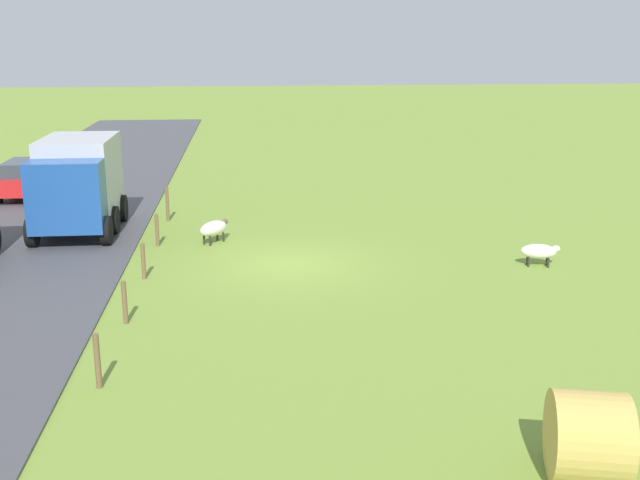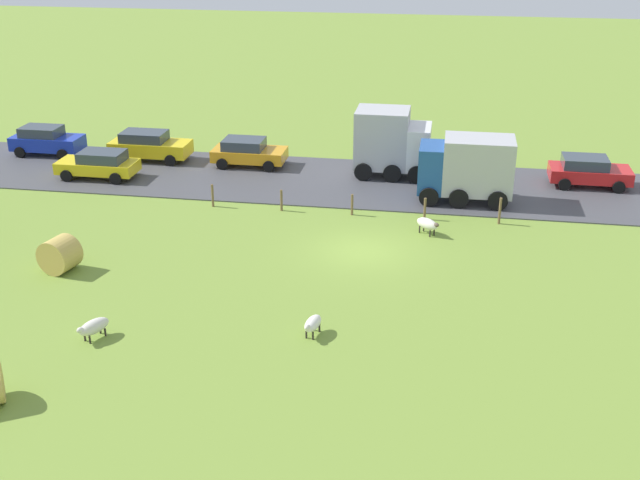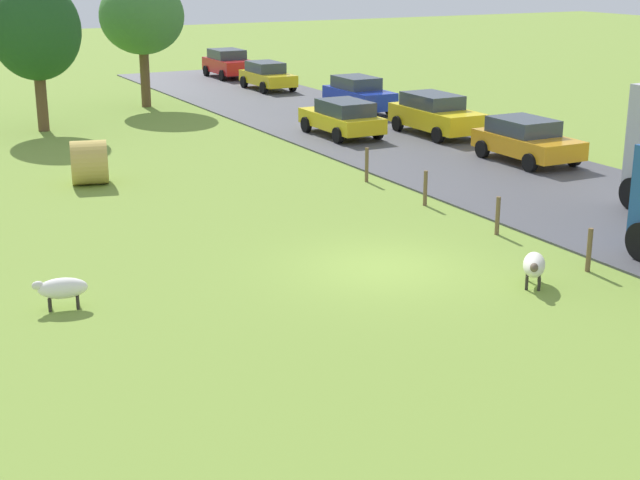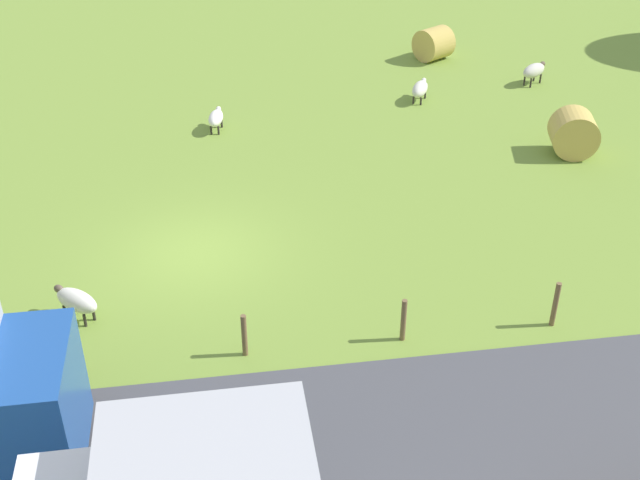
{
  "view_description": "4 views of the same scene",
  "coord_description": "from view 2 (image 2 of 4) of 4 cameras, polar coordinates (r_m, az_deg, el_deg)",
  "views": [
    {
      "loc": [
        1.14,
        22.08,
        6.81
      ],
      "look_at": [
        -0.94,
        -0.07,
        0.73
      ],
      "focal_mm": 42.8,
      "sensor_mm": 36.0,
      "label": 1
    },
    {
      "loc": [
        -30.93,
        -3.35,
        13.81
      ],
      "look_at": [
        -0.82,
        1.71,
        0.74
      ],
      "focal_mm": 44.15,
      "sensor_mm": 36.0,
      "label": 2
    },
    {
      "loc": [
        -11.29,
        -18.27,
        7.23
      ],
      "look_at": [
        -1.3,
        0.77,
        0.68
      ],
      "focal_mm": 52.62,
      "sensor_mm": 36.0,
      "label": 3
    },
    {
      "loc": [
        17.77,
        0.59,
        11.47
      ],
      "look_at": [
        1.06,
        3.09,
        0.76
      ],
      "focal_mm": 45.5,
      "sensor_mm": 36.0,
      "label": 4
    }
  ],
  "objects": [
    {
      "name": "fence_post_4",
      "position": [
        39.2,
        -7.79,
        3.22
      ],
      "size": [
        0.12,
        0.12,
        1.15
      ],
      "primitive_type": "cylinder",
      "color": "brown",
      "rests_on": "ground_plane"
    },
    {
      "name": "fence_post_3",
      "position": [
        38.36,
        -2.82,
        2.89
      ],
      "size": [
        0.12,
        0.12,
        1.07
      ],
      "primitive_type": "cylinder",
      "color": "brown",
      "rests_on": "ground_plane"
    },
    {
      "name": "truck_0",
      "position": [
        39.84,
        10.61,
        5.21
      ],
      "size": [
        2.66,
        4.61,
        3.24
      ],
      "color": "#1E4C99",
      "rests_on": "road_strip"
    },
    {
      "name": "hay_bale_0",
      "position": [
        33.59,
        -18.34,
        -1.01
      ],
      "size": [
        1.46,
        1.67,
        1.44
      ],
      "primitive_type": "cylinder",
      "rotation": [
        1.57,
        0.0,
        1.34
      ],
      "color": "tan",
      "rests_on": "ground_plane"
    },
    {
      "name": "ground_plane",
      "position": [
        34.04,
        3.07,
        -0.8
      ],
      "size": [
        160.0,
        160.0,
        0.0
      ],
      "primitive_type": "plane",
      "color": "olive"
    },
    {
      "name": "car_0",
      "position": [
        43.93,
        18.87,
        4.77
      ],
      "size": [
        2.19,
        4.16,
        1.55
      ],
      "color": "red",
      "rests_on": "road_strip"
    },
    {
      "name": "sheep_1",
      "position": [
        28.22,
        -16.08,
        -6.06
      ],
      "size": [
        1.29,
        0.99,
        0.72
      ],
      "color": "silver",
      "rests_on": "ground_plane"
    },
    {
      "name": "truck_1",
      "position": [
        43.23,
        5.16,
        7.13
      ],
      "size": [
        2.85,
        4.04,
        3.62
      ],
      "color": "white",
      "rests_on": "road_strip"
    },
    {
      "name": "road_strip",
      "position": [
        42.27,
        4.49,
        4.07
      ],
      "size": [
        8.0,
        80.0,
        0.06
      ],
      "primitive_type": "cube",
      "color": "#47474C",
      "rests_on": "ground_plane"
    },
    {
      "name": "car_1",
      "position": [
        49.71,
        -19.23,
        6.85
      ],
      "size": [
        2.0,
        4.12,
        1.68
      ],
      "color": "#1933B2",
      "rests_on": "road_strip"
    },
    {
      "name": "sheep_2",
      "position": [
        35.87,
        7.8,
        1.16
      ],
      "size": [
        1.14,
        1.21,
        0.75
      ],
      "color": "silver",
      "rests_on": "ground_plane"
    },
    {
      "name": "car_7",
      "position": [
        44.48,
        -15.72,
        5.34
      ],
      "size": [
        2.06,
        4.29,
        1.49
      ],
      "color": "yellow",
      "rests_on": "road_strip"
    },
    {
      "name": "fence_post_0",
      "position": [
        37.61,
        12.91,
        2.07
      ],
      "size": [
        0.12,
        0.12,
        1.29
      ],
      "primitive_type": "cylinder",
      "color": "brown",
      "rests_on": "ground_plane"
    },
    {
      "name": "sheep_0",
      "position": [
        27.33,
        -0.54,
        -6.09
      ],
      "size": [
        1.19,
        0.68,
        0.68
      ],
      "color": "white",
      "rests_on": "ground_plane"
    },
    {
      "name": "car_4",
      "position": [
        45.1,
        -5.25,
        6.39
      ],
      "size": [
        2.2,
        4.12,
        1.53
      ],
      "color": "orange",
      "rests_on": "road_strip"
    },
    {
      "name": "car_3",
      "position": [
        47.0,
        -12.28,
        6.72
      ],
      "size": [
        2.1,
        4.59,
        1.67
      ],
      "color": "yellow",
      "rests_on": "road_strip"
    },
    {
      "name": "fence_post_1",
      "position": [
        37.57,
        7.61,
        2.26
      ],
      "size": [
        0.12,
        0.12,
        1.07
      ],
      "primitive_type": "cylinder",
      "color": "brown",
      "rests_on": "ground_plane"
    },
    {
      "name": "fence_post_2",
      "position": [
        37.81,
        2.34,
        2.58
      ],
      "size": [
        0.12,
        0.12,
        1.05
      ],
      "primitive_type": "cylinder",
      "color": "brown",
      "rests_on": "ground_plane"
    }
  ]
}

